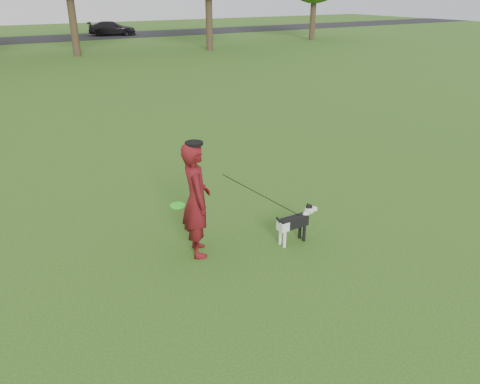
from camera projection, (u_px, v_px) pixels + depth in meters
ground at (217, 248)px, 7.94m from camera, size 120.00×120.00×0.00m
man at (196, 200)px, 7.43m from camera, size 0.63×0.80×1.91m
dog at (296, 221)px, 7.98m from camera, size 0.88×0.18×0.67m
car_right at (112, 28)px, 44.06m from camera, size 4.68×3.02×1.26m
man_held_items at (263, 196)px, 7.73m from camera, size 2.20×0.69×1.47m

